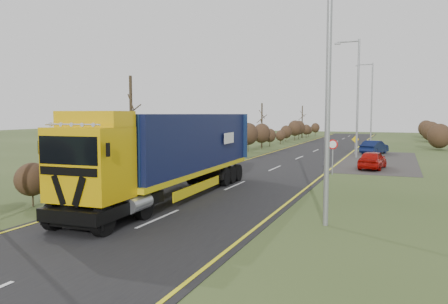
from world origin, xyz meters
TOP-DOWN VIEW (x-y plane):
  - ground at (0.00, 0.00)m, footprint 160.00×160.00m
  - road at (0.00, 10.00)m, footprint 8.00×120.00m
  - layby at (6.50, 20.00)m, footprint 6.00×18.00m
  - lane_markings at (0.00, 9.69)m, footprint 7.52×116.00m
  - hedgerow at (-6.00, 7.89)m, footprint 2.24×102.04m
  - lorry at (-1.43, -0.21)m, footprint 2.79×14.20m
  - car_red_hatchback at (6.38, 14.19)m, footprint 1.94×3.91m
  - car_blue_sedan at (5.88, 26.27)m, footprint 2.54×4.17m
  - streetlight_near at (5.66, -2.60)m, footprint 2.15×0.20m
  - streetlight_mid at (4.45, 22.03)m, footprint 2.17×0.20m
  - streetlight_far at (4.45, 41.82)m, footprint 2.19×0.21m
  - speed_sign at (4.20, 10.29)m, footprint 0.62×0.10m
  - warning_board at (4.20, 25.25)m, footprint 0.68×0.11m

SIDE VIEW (x-z plane):
  - ground at x=0.00m, z-range 0.00..0.00m
  - road at x=0.00m, z-range 0.00..0.02m
  - layby at x=6.50m, z-range 0.00..0.02m
  - lane_markings at x=0.00m, z-range 0.03..0.03m
  - car_red_hatchback at x=6.38m, z-range 0.00..1.28m
  - car_blue_sedan at x=5.88m, z-range 0.00..1.30m
  - warning_board at x=4.20m, z-range 0.18..1.96m
  - speed_sign at x=4.20m, z-range 0.44..2.68m
  - hedgerow at x=-6.00m, z-range -1.41..4.64m
  - lorry at x=-1.43m, z-range 0.27..4.20m
  - streetlight_near at x=5.66m, z-range 0.55..10.72m
  - streetlight_mid at x=4.45m, z-range 0.56..10.81m
  - streetlight_far at x=4.45m, z-range 0.57..10.91m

